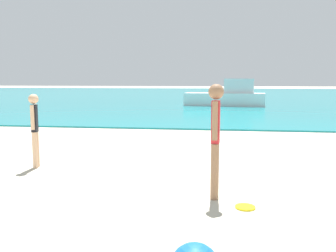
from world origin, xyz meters
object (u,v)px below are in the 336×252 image
person_standing (215,134)px  person_distant (35,126)px  boat_near (228,96)px  frisbee (245,207)px

person_standing → person_distant: 3.89m
person_standing → boat_near: (0.71, 18.88, -0.30)m
person_standing → boat_near: boat_near is taller
person_standing → frisbee: (0.43, -0.39, -0.96)m
frisbee → person_distant: bearing=156.0°
frisbee → boat_near: (0.28, 19.27, 0.66)m
frisbee → person_distant: (-4.05, 1.80, 0.84)m
frisbee → person_distant: person_distant is taller
person_distant → boat_near: 17.99m
person_distant → boat_near: (4.33, 17.46, -0.17)m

